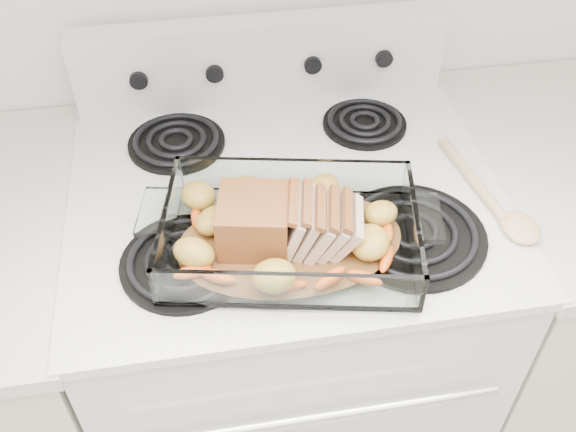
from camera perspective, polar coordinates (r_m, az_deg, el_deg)
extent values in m
cube|color=silver|center=(1.53, -0.19, -10.88)|extent=(0.76, 0.65, 0.92)
cylinder|color=silver|center=(1.11, 2.92, -17.39)|extent=(0.61, 0.02, 0.02)
cube|color=silver|center=(1.18, -0.25, 2.22)|extent=(0.78, 0.67, 0.02)
cube|color=silver|center=(1.36, -2.34, 13.64)|extent=(0.76, 0.06, 0.18)
cylinder|color=black|center=(1.05, -9.13, -4.15)|extent=(0.21, 0.21, 0.01)
cylinder|color=black|center=(1.10, 10.97, -1.68)|extent=(0.25, 0.25, 0.01)
cylinder|color=black|center=(1.29, -9.87, 6.41)|extent=(0.19, 0.19, 0.01)
cylinder|color=black|center=(1.33, 6.81, 8.12)|extent=(0.17, 0.17, 0.01)
cylinder|color=black|center=(1.33, -13.14, 11.73)|extent=(0.04, 0.02, 0.04)
cylinder|color=black|center=(1.32, -6.55, 12.53)|extent=(0.04, 0.02, 0.04)
cylinder|color=black|center=(1.34, 2.18, 13.34)|extent=(0.04, 0.02, 0.04)
cylinder|color=black|center=(1.38, 8.49, 13.73)|extent=(0.04, 0.02, 0.04)
cube|color=beige|center=(1.73, 22.29, -7.27)|extent=(0.55, 0.65, 0.90)
cube|color=white|center=(1.05, 0.18, -2.47)|extent=(0.40, 0.26, 0.01)
cube|color=white|center=(0.94, 1.51, -6.46)|extent=(0.40, 0.01, 0.07)
cube|color=white|center=(1.12, -0.92, 3.60)|extent=(0.40, 0.01, 0.07)
cube|color=white|center=(1.02, -10.80, -2.27)|extent=(0.01, 0.26, 0.07)
cube|color=white|center=(1.07, 10.68, 0.26)|extent=(0.01, 0.26, 0.07)
cylinder|color=brown|center=(1.05, 0.18, -2.24)|extent=(0.23, 0.23, 0.00)
cube|color=brown|center=(1.01, -3.05, -0.96)|extent=(0.11, 0.11, 0.09)
cube|color=tan|center=(1.02, 0.48, -0.65)|extent=(0.04, 0.11, 0.08)
cube|color=tan|center=(1.02, 1.64, -0.58)|extent=(0.04, 0.10, 0.08)
cube|color=tan|center=(1.03, 2.79, -0.50)|extent=(0.05, 0.10, 0.08)
cube|color=tan|center=(1.03, 3.93, -0.43)|extent=(0.05, 0.10, 0.07)
cube|color=tan|center=(1.04, 5.06, -0.36)|extent=(0.05, 0.10, 0.07)
ellipsoid|color=#D74F0B|center=(0.98, -7.27, -6.08)|extent=(0.06, 0.02, 0.02)
ellipsoid|color=#D74F0B|center=(1.01, 7.16, -4.26)|extent=(0.06, 0.02, 0.02)
ellipsoid|color=#D74F0B|center=(1.08, 7.94, -0.24)|extent=(0.06, 0.02, 0.02)
ellipsoid|color=#D74F0B|center=(1.06, -8.28, -1.38)|extent=(0.06, 0.02, 0.02)
ellipsoid|color=#B18627|center=(1.08, -8.47, 0.43)|extent=(0.06, 0.05, 0.04)
ellipsoid|color=#B18627|center=(1.10, 0.47, 1.82)|extent=(0.06, 0.05, 0.04)
ellipsoid|color=#B18627|center=(1.04, 6.98, -1.45)|extent=(0.06, 0.05, 0.04)
cylinder|color=#CBAD8C|center=(1.22, 16.03, 3.27)|extent=(0.05, 0.23, 0.02)
ellipsoid|color=#CBAD8C|center=(1.15, 19.94, -0.94)|extent=(0.06, 0.08, 0.02)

